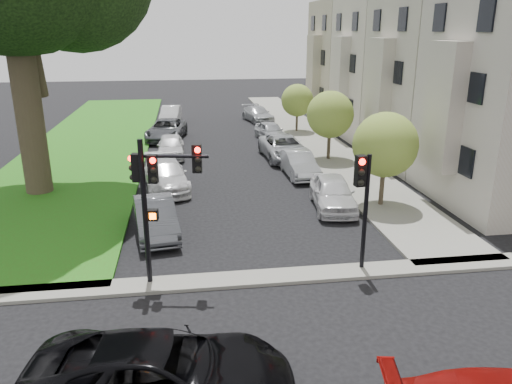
{
  "coord_description": "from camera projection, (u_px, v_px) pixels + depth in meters",
  "views": [
    {
      "loc": [
        -2.5,
        -12.27,
        7.7
      ],
      "look_at": [
        0.0,
        5.0,
        2.0
      ],
      "focal_mm": 35.0,
      "sensor_mm": 36.0,
      "label": 1
    }
  ],
  "objects": [
    {
      "name": "sidewalk_right",
      "position": [
        308.0,
        135.0,
        37.76
      ],
      "size": [
        3.5,
        44.0,
        0.12
      ],
      "primitive_type": "cube",
      "color": "gray",
      "rests_on": "ground"
    },
    {
      "name": "small_tree_a",
      "position": [
        385.0,
        145.0,
        21.9
      ],
      "size": [
        2.88,
        2.88,
        4.32
      ],
      "color": "#413A2C",
      "rests_on": "ground"
    },
    {
      "name": "ground",
      "position": [
        281.0,
        312.0,
        14.28
      ],
      "size": [
        140.0,
        140.0,
        0.0
      ],
      "primitive_type": "plane",
      "color": "black",
      "rests_on": "ground"
    },
    {
      "name": "sidewalk_cross",
      "position": [
        269.0,
        277.0,
        16.14
      ],
      "size": [
        60.0,
        1.0,
        0.12
      ],
      "primitive_type": "cube",
      "color": "gray",
      "rests_on": "ground"
    },
    {
      "name": "grass_strip",
      "position": [
        94.0,
        142.0,
        35.62
      ],
      "size": [
        8.0,
        44.0,
        0.12
      ],
      "primitive_type": "cube",
      "color": "#2E5A17",
      "rests_on": "ground"
    },
    {
      "name": "small_tree_c",
      "position": [
        297.0,
        100.0,
        38.44
      ],
      "size": [
        2.49,
        2.49,
        3.74
      ],
      "color": "#413A2C",
      "rests_on": "ground"
    },
    {
      "name": "house_d",
      "position": [
        358.0,
        39.0,
        42.51
      ],
      "size": [
        7.7,
        7.55,
        15.97
      ],
      "color": "#B1AE9F",
      "rests_on": "ground"
    },
    {
      "name": "house_b",
      "position": [
        446.0,
        44.0,
        28.4
      ],
      "size": [
        7.7,
        7.55,
        15.97
      ],
      "color": "#A29E8E",
      "rests_on": "ground"
    },
    {
      "name": "car_parked_5",
      "position": [
        155.0,
        217.0,
        19.5
      ],
      "size": [
        2.08,
        4.45,
        1.41
      ],
      "primitive_type": "imported",
      "rotation": [
        0.0,
        0.0,
        0.14
      ],
      "color": "#3F4247",
      "rests_on": "ground"
    },
    {
      "name": "car_parked_4",
      "position": [
        258.0,
        114.0,
        43.58
      ],
      "size": [
        2.66,
        4.75,
        1.3
      ],
      "primitive_type": "imported",
      "rotation": [
        0.0,
        0.0,
        0.2
      ],
      "color": "#999BA0",
      "rests_on": "ground"
    },
    {
      "name": "car_parked_0",
      "position": [
        333.0,
        193.0,
        22.34
      ],
      "size": [
        2.24,
        4.49,
        1.47
      ],
      "primitive_type": "imported",
      "rotation": [
        0.0,
        0.0,
        -0.12
      ],
      "color": "silver",
      "rests_on": "ground"
    },
    {
      "name": "traffic_signal_secondary",
      "position": [
        363.0,
        191.0,
        15.89
      ],
      "size": [
        0.52,
        0.42,
        3.99
      ],
      "color": "black",
      "rests_on": "ground"
    },
    {
      "name": "car_parked_3",
      "position": [
        271.0,
        131.0,
        36.15
      ],
      "size": [
        2.16,
        4.11,
        1.33
      ],
      "primitive_type": "imported",
      "rotation": [
        0.0,
        0.0,
        0.15
      ],
      "color": "#999BA0",
      "rests_on": "ground"
    },
    {
      "name": "car_parked_1",
      "position": [
        299.0,
        164.0,
        27.3
      ],
      "size": [
        1.56,
        4.17,
        1.36
      ],
      "primitive_type": "imported",
      "rotation": [
        0.0,
        0.0,
        0.03
      ],
      "color": "#999BA0",
      "rests_on": "ground"
    },
    {
      "name": "car_parked_9",
      "position": [
        171.0,
        115.0,
        42.89
      ],
      "size": [
        1.92,
        4.48,
        1.44
      ],
      "primitive_type": "imported",
      "rotation": [
        0.0,
        0.0,
        -0.09
      ],
      "color": "silver",
      "rests_on": "ground"
    },
    {
      "name": "small_tree_b",
      "position": [
        330.0,
        115.0,
        29.96
      ],
      "size": [
        2.83,
        2.83,
        4.25
      ],
      "color": "#413A2C",
      "rests_on": "ground"
    },
    {
      "name": "car_parked_7",
      "position": [
        171.0,
        146.0,
        31.37
      ],
      "size": [
        1.66,
        4.13,
        1.41
      ],
      "primitive_type": "imported",
      "rotation": [
        0.0,
        0.0,
        0.0
      ],
      "color": "silver",
      "rests_on": "ground"
    },
    {
      "name": "car_parked_6",
      "position": [
        166.0,
        175.0,
        25.05
      ],
      "size": [
        2.68,
        5.23,
        1.45
      ],
      "primitive_type": "imported",
      "rotation": [
        0.0,
        0.0,
        0.13
      ],
      "color": "silver",
      "rests_on": "ground"
    },
    {
      "name": "traffic_signal_main",
      "position": [
        156.0,
        186.0,
        14.91
      ],
      "size": [
        2.3,
        0.6,
        4.69
      ],
      "color": "black",
      "rests_on": "ground"
    },
    {
      "name": "car_parked_8",
      "position": [
        166.0,
        130.0,
        36.34
      ],
      "size": [
        3.22,
        5.62,
        1.48
      ],
      "primitive_type": "imported",
      "rotation": [
        0.0,
        0.0,
        -0.15
      ],
      "color": "#3F4247",
      "rests_on": "ground"
    },
    {
      "name": "house_c",
      "position": [
        393.0,
        41.0,
        35.45
      ],
      "size": [
        7.7,
        7.55,
        15.97
      ],
      "color": "#9F9F9F",
      "rests_on": "ground"
    },
    {
      "name": "car_parked_2",
      "position": [
        284.0,
        148.0,
        30.88
      ],
      "size": [
        2.69,
        5.36,
        1.46
      ],
      "primitive_type": "imported",
      "rotation": [
        0.0,
        0.0,
        0.05
      ],
      "color": "#999BA0",
      "rests_on": "ground"
    },
    {
      "name": "car_cross_near",
      "position": [
        161.0,
        375.0,
        10.47
      ],
      "size": [
        5.94,
        3.32,
        1.57
      ],
      "primitive_type": "imported",
      "rotation": [
        0.0,
        0.0,
        1.44
      ],
      "color": "black",
      "rests_on": "ground"
    }
  ]
}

